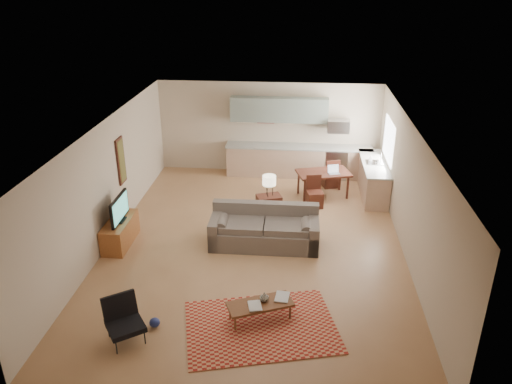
# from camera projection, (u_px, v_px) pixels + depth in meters

# --- Properties ---
(room) EXTENTS (9.00, 9.00, 9.00)m
(room) POSITION_uv_depth(u_px,v_px,m) (255.00, 189.00, 10.62)
(room) COLOR #A07149
(room) RESTS_ON ground
(kitchen_counter_back) EXTENTS (4.26, 0.64, 0.92)m
(kitchen_counter_back) POSITION_uv_depth(u_px,v_px,m) (298.00, 161.00, 14.70)
(kitchen_counter_back) COLOR tan
(kitchen_counter_back) RESTS_ON ground
(kitchen_counter_right) EXTENTS (0.64, 2.26, 0.92)m
(kitchen_counter_right) POSITION_uv_depth(u_px,v_px,m) (373.00, 179.00, 13.46)
(kitchen_counter_right) COLOR tan
(kitchen_counter_right) RESTS_ON ground
(kitchen_range) EXTENTS (0.62, 0.62, 0.90)m
(kitchen_range) POSITION_uv_depth(u_px,v_px,m) (336.00, 162.00, 14.62)
(kitchen_range) COLOR #A5A8AD
(kitchen_range) RESTS_ON ground
(kitchen_microwave) EXTENTS (0.62, 0.40, 0.35)m
(kitchen_microwave) POSITION_uv_depth(u_px,v_px,m) (338.00, 126.00, 14.19)
(kitchen_microwave) COLOR #A5A8AD
(kitchen_microwave) RESTS_ON room
(upper_cabinets) EXTENTS (2.80, 0.34, 0.70)m
(upper_cabinets) POSITION_uv_depth(u_px,v_px,m) (279.00, 110.00, 14.28)
(upper_cabinets) COLOR gray
(upper_cabinets) RESTS_ON room
(window_right) EXTENTS (0.02, 1.40, 1.05)m
(window_right) POSITION_uv_depth(u_px,v_px,m) (389.00, 140.00, 12.99)
(window_right) COLOR white
(window_right) RESTS_ON room
(wall_art_left) EXTENTS (0.06, 0.42, 1.10)m
(wall_art_left) POSITION_uv_depth(u_px,v_px,m) (121.00, 161.00, 11.62)
(wall_art_left) COLOR olive
(wall_art_left) RESTS_ON room
(triptych) EXTENTS (1.70, 0.04, 0.50)m
(triptych) POSITION_uv_depth(u_px,v_px,m) (266.00, 115.00, 14.52)
(triptych) COLOR #FFE9CB
(triptych) RESTS_ON room
(rug) EXTENTS (2.90, 2.33, 0.02)m
(rug) POSITION_uv_depth(u_px,v_px,m) (261.00, 326.00, 8.59)
(rug) COLOR maroon
(rug) RESTS_ON floor
(sofa) EXTENTS (2.49, 1.09, 0.87)m
(sofa) POSITION_uv_depth(u_px,v_px,m) (264.00, 227.00, 10.98)
(sofa) COLOR #5F544C
(sofa) RESTS_ON floor
(coffee_table) EXTENTS (1.23, 0.87, 0.34)m
(coffee_table) POSITION_uv_depth(u_px,v_px,m) (260.00, 311.00, 8.71)
(coffee_table) COLOR #552E16
(coffee_table) RESTS_ON floor
(book_a) EXTENTS (0.36, 0.40, 0.03)m
(book_a) POSITION_uv_depth(u_px,v_px,m) (248.00, 307.00, 8.54)
(book_a) COLOR maroon
(book_a) RESTS_ON coffee_table
(book_b) EXTENTS (0.31, 0.38, 0.02)m
(book_b) POSITION_uv_depth(u_px,v_px,m) (275.00, 296.00, 8.81)
(book_b) COLOR navy
(book_b) RESTS_ON coffee_table
(vase) EXTENTS (0.22, 0.22, 0.17)m
(vase) POSITION_uv_depth(u_px,v_px,m) (264.00, 297.00, 8.68)
(vase) COLOR black
(vase) RESTS_ON coffee_table
(armchair) EXTENTS (0.91, 0.91, 0.75)m
(armchair) POSITION_uv_depth(u_px,v_px,m) (125.00, 322.00, 8.13)
(armchair) COLOR black
(armchair) RESTS_ON floor
(tv_credenza) EXTENTS (0.48, 1.26, 0.58)m
(tv_credenza) POSITION_uv_depth(u_px,v_px,m) (120.00, 232.00, 11.08)
(tv_credenza) COLOR brown
(tv_credenza) RESTS_ON floor
(tv) EXTENTS (0.10, 0.97, 0.58)m
(tv) POSITION_uv_depth(u_px,v_px,m) (119.00, 209.00, 10.84)
(tv) COLOR black
(tv) RESTS_ON tv_credenza
(console_table) EXTENTS (0.67, 0.55, 0.67)m
(console_table) POSITION_uv_depth(u_px,v_px,m) (269.00, 208.00, 12.09)
(console_table) COLOR #3E1A12
(console_table) RESTS_ON floor
(table_lamp) EXTENTS (0.42, 0.42, 0.53)m
(table_lamp) POSITION_uv_depth(u_px,v_px,m) (269.00, 185.00, 11.85)
(table_lamp) COLOR beige
(table_lamp) RESTS_ON console_table
(dining_table) EXTENTS (1.54, 1.14, 0.70)m
(dining_table) POSITION_uv_depth(u_px,v_px,m) (323.00, 184.00, 13.41)
(dining_table) COLOR #3E1A12
(dining_table) RESTS_ON floor
(dining_chair_near) EXTENTS (0.47, 0.49, 0.82)m
(dining_chair_near) POSITION_uv_depth(u_px,v_px,m) (315.00, 192.00, 12.77)
(dining_chair_near) COLOR #3E1A12
(dining_chair_near) RESTS_ON floor
(dining_chair_far) EXTENTS (0.51, 0.52, 0.84)m
(dining_chair_far) POSITION_uv_depth(u_px,v_px,m) (330.00, 172.00, 13.98)
(dining_chair_far) COLOR #3E1A12
(dining_chair_far) RESTS_ON floor
(laptop) EXTENTS (0.34, 0.29, 0.22)m
(laptop) POSITION_uv_depth(u_px,v_px,m) (334.00, 170.00, 13.11)
(laptop) COLOR #A5A8AD
(laptop) RESTS_ON dining_table
(soap_bottle) EXTENTS (0.12, 0.12, 0.19)m
(soap_bottle) POSITION_uv_depth(u_px,v_px,m) (371.00, 158.00, 13.34)
(soap_bottle) COLOR #FFE9CB
(soap_bottle) RESTS_ON kitchen_counter_right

